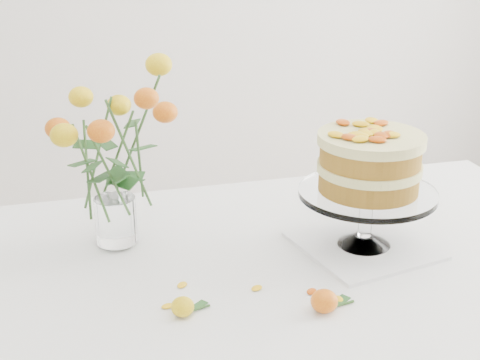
% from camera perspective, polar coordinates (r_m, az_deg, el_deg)
% --- Properties ---
extents(table, '(1.43, 0.93, 0.76)m').
position_cam_1_polar(table, '(1.49, 4.80, -9.45)').
color(table, tan).
rests_on(table, ground).
extents(napkin, '(0.31, 0.31, 0.01)m').
position_cam_1_polar(napkin, '(1.51, 10.49, -5.53)').
color(napkin, white).
rests_on(napkin, table).
extents(cake_stand, '(0.30, 0.30, 0.27)m').
position_cam_1_polar(cake_stand, '(1.44, 10.97, 0.97)').
color(cake_stand, white).
rests_on(cake_stand, napkin).
extents(rose_vase, '(0.34, 0.34, 0.45)m').
position_cam_1_polar(rose_vase, '(1.43, -11.09, 4.12)').
color(rose_vase, white).
rests_on(rose_vase, table).
extents(loose_rose_near, '(0.08, 0.04, 0.04)m').
position_cam_1_polar(loose_rose_near, '(1.25, -4.90, -10.72)').
color(loose_rose_near, yellow).
rests_on(loose_rose_near, table).
extents(loose_rose_far, '(0.09, 0.05, 0.04)m').
position_cam_1_polar(loose_rose_far, '(1.27, 7.22, -10.22)').
color(loose_rose_far, '#CF480A').
rests_on(loose_rose_far, table).
extents(stray_petal_a, '(0.03, 0.02, 0.00)m').
position_cam_1_polar(stray_petal_a, '(1.33, 1.43, -9.21)').
color(stray_petal_a, yellow).
rests_on(stray_petal_a, table).
extents(stray_petal_b, '(0.03, 0.02, 0.00)m').
position_cam_1_polar(stray_petal_b, '(1.33, 6.12, -9.45)').
color(stray_petal_b, yellow).
rests_on(stray_petal_b, table).
extents(stray_petal_c, '(0.03, 0.02, 0.00)m').
position_cam_1_polar(stray_petal_c, '(1.31, 8.41, -10.04)').
color(stray_petal_c, yellow).
rests_on(stray_petal_c, table).
extents(stray_petal_d, '(0.03, 0.02, 0.00)m').
position_cam_1_polar(stray_petal_d, '(1.35, -4.96, -8.92)').
color(stray_petal_d, yellow).
rests_on(stray_petal_d, table).
extents(stray_petal_e, '(0.03, 0.02, 0.00)m').
position_cam_1_polar(stray_petal_e, '(1.28, -6.17, -10.66)').
color(stray_petal_e, yellow).
rests_on(stray_petal_e, table).
extents(stray_petal_f, '(0.03, 0.02, 0.00)m').
position_cam_1_polar(stray_petal_f, '(1.51, 16.81, -6.35)').
color(stray_petal_f, yellow).
rests_on(stray_petal_f, table).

